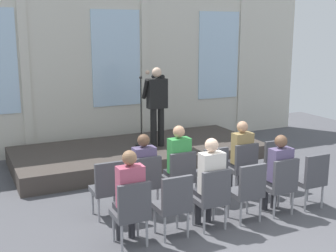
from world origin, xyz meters
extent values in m
plane|color=#4C4C51|center=(0.00, 0.00, 0.00)|extent=(15.08, 15.08, 0.00)
cube|color=beige|center=(0.00, 5.80, 2.18)|extent=(10.88, 0.10, 4.36)
cube|color=beige|center=(-2.14, 5.75, 2.18)|extent=(0.20, 0.08, 4.36)
cube|color=silver|center=(0.00, 5.74, 2.21)|extent=(1.22, 0.04, 2.30)
cube|color=beige|center=(0.76, 5.75, 2.18)|extent=(0.20, 0.08, 4.36)
cube|color=silver|center=(2.90, 5.74, 2.21)|extent=(1.22, 0.04, 2.30)
cube|color=beige|center=(3.66, 5.75, 2.18)|extent=(0.20, 0.08, 4.36)
cube|color=#3F3833|center=(0.00, 4.31, 0.18)|extent=(5.44, 2.38, 0.36)
cylinder|color=black|center=(0.27, 4.11, 0.79)|extent=(0.14, 0.14, 0.86)
cylinder|color=black|center=(0.45, 4.11, 0.79)|extent=(0.14, 0.14, 0.86)
cube|color=black|center=(0.36, 4.11, 1.55)|extent=(0.42, 0.22, 0.65)
cube|color=navy|center=(0.36, 4.23, 1.62)|extent=(0.06, 0.01, 0.39)
sphere|color=beige|center=(0.36, 4.12, 2.00)|extent=(0.21, 0.21, 0.21)
cylinder|color=black|center=(0.12, 4.19, 1.65)|extent=(0.09, 0.28, 0.45)
cylinder|color=black|center=(0.51, 4.25, 1.88)|extent=(0.15, 0.36, 0.15)
cylinder|color=black|center=(0.46, 4.38, 1.90)|extent=(0.11, 0.34, 0.15)
sphere|color=beige|center=(0.36, 4.64, 1.96)|extent=(0.10, 0.10, 0.10)
cylinder|color=black|center=(0.07, 4.34, 0.38)|extent=(0.28, 0.28, 0.03)
cylinder|color=black|center=(0.07, 4.34, 1.12)|extent=(0.02, 0.02, 1.45)
sphere|color=#262626|center=(0.07, 4.34, 1.88)|extent=(0.07, 0.07, 0.07)
cylinder|color=#99999E|center=(-1.39, 1.94, 0.20)|extent=(0.04, 0.04, 0.40)
cylinder|color=#99999E|center=(-1.75, 1.94, 0.20)|extent=(0.04, 0.04, 0.40)
cylinder|color=#99999E|center=(-1.39, 1.60, 0.20)|extent=(0.04, 0.04, 0.40)
cylinder|color=#99999E|center=(-1.75, 1.60, 0.20)|extent=(0.04, 0.04, 0.40)
cube|color=#47474C|center=(-1.57, 1.77, 0.44)|extent=(0.46, 0.44, 0.08)
cube|color=#47474C|center=(-1.57, 1.58, 0.71)|extent=(0.46, 0.06, 0.46)
cylinder|color=#99999E|center=(-0.76, 1.94, 0.20)|extent=(0.04, 0.04, 0.40)
cylinder|color=#99999E|center=(-1.12, 1.94, 0.20)|extent=(0.04, 0.04, 0.40)
cylinder|color=#99999E|center=(-0.76, 1.60, 0.20)|extent=(0.04, 0.04, 0.40)
cylinder|color=#99999E|center=(-1.12, 1.60, 0.20)|extent=(0.04, 0.04, 0.40)
cube|color=#47474C|center=(-0.94, 1.77, 0.44)|extent=(0.46, 0.44, 0.08)
cube|color=#47474C|center=(-0.94, 1.58, 0.71)|extent=(0.46, 0.06, 0.46)
cylinder|color=#2D2D33|center=(-1.03, 1.95, 0.22)|extent=(0.10, 0.10, 0.44)
cylinder|color=#2D2D33|center=(-0.85, 1.95, 0.22)|extent=(0.10, 0.10, 0.44)
cube|color=#2D2D33|center=(-0.94, 1.83, 0.50)|extent=(0.34, 0.36, 0.12)
cube|color=#594C72|center=(-0.94, 1.72, 0.82)|extent=(0.36, 0.20, 0.51)
sphere|color=brown|center=(-0.94, 1.74, 1.18)|extent=(0.20, 0.20, 0.20)
cylinder|color=#99999E|center=(-0.13, 1.94, 0.20)|extent=(0.04, 0.04, 0.40)
cylinder|color=#99999E|center=(-0.49, 1.94, 0.20)|extent=(0.04, 0.04, 0.40)
cylinder|color=#99999E|center=(-0.13, 1.60, 0.20)|extent=(0.04, 0.04, 0.40)
cylinder|color=#99999E|center=(-0.49, 1.60, 0.20)|extent=(0.04, 0.04, 0.40)
cube|color=#47474C|center=(-0.31, 1.77, 0.44)|extent=(0.46, 0.44, 0.08)
cube|color=#47474C|center=(-0.31, 1.58, 0.71)|extent=(0.46, 0.06, 0.46)
cylinder|color=#2D2D33|center=(-0.40, 1.95, 0.22)|extent=(0.10, 0.10, 0.44)
cylinder|color=#2D2D33|center=(-0.22, 1.95, 0.22)|extent=(0.10, 0.10, 0.44)
cube|color=#2D2D33|center=(-0.31, 1.83, 0.50)|extent=(0.34, 0.36, 0.12)
cube|color=green|center=(-0.31, 1.72, 0.86)|extent=(0.36, 0.20, 0.59)
sphere|color=tan|center=(-0.31, 1.74, 1.26)|extent=(0.20, 0.20, 0.20)
cylinder|color=#99999E|center=(0.49, 1.94, 0.20)|extent=(0.04, 0.04, 0.40)
cylinder|color=#99999E|center=(0.13, 1.94, 0.20)|extent=(0.04, 0.04, 0.40)
cylinder|color=#99999E|center=(0.49, 1.60, 0.20)|extent=(0.04, 0.04, 0.40)
cylinder|color=#99999E|center=(0.13, 1.60, 0.20)|extent=(0.04, 0.04, 0.40)
cube|color=#47474C|center=(0.31, 1.77, 0.44)|extent=(0.46, 0.44, 0.08)
cube|color=#47474C|center=(0.31, 1.58, 0.71)|extent=(0.46, 0.06, 0.46)
cylinder|color=#99999E|center=(1.12, 1.94, 0.20)|extent=(0.04, 0.04, 0.40)
cylinder|color=#99999E|center=(0.76, 1.94, 0.20)|extent=(0.04, 0.04, 0.40)
cylinder|color=#99999E|center=(1.12, 1.60, 0.20)|extent=(0.04, 0.04, 0.40)
cylinder|color=#99999E|center=(0.76, 1.60, 0.20)|extent=(0.04, 0.04, 0.40)
cube|color=#47474C|center=(0.94, 1.77, 0.44)|extent=(0.46, 0.44, 0.08)
cube|color=#47474C|center=(0.94, 1.58, 0.71)|extent=(0.46, 0.06, 0.46)
cylinder|color=#2D2D33|center=(0.85, 1.95, 0.22)|extent=(0.10, 0.10, 0.44)
cylinder|color=#2D2D33|center=(1.03, 1.95, 0.22)|extent=(0.10, 0.10, 0.44)
cube|color=#2D2D33|center=(0.94, 1.83, 0.50)|extent=(0.34, 0.36, 0.12)
cube|color=#997F4C|center=(0.94, 1.72, 0.84)|extent=(0.36, 0.20, 0.56)
sphere|color=tan|center=(0.94, 1.74, 1.23)|extent=(0.20, 0.20, 0.20)
cylinder|color=#99999E|center=(1.75, 1.94, 0.20)|extent=(0.04, 0.04, 0.40)
cylinder|color=#99999E|center=(1.39, 1.94, 0.20)|extent=(0.04, 0.04, 0.40)
cylinder|color=#99999E|center=(1.75, 1.60, 0.20)|extent=(0.04, 0.04, 0.40)
cylinder|color=#99999E|center=(1.39, 1.60, 0.20)|extent=(0.04, 0.04, 0.40)
cube|color=#47474C|center=(1.57, 1.77, 0.44)|extent=(0.46, 0.44, 0.08)
cube|color=#47474C|center=(1.57, 1.58, 0.71)|extent=(0.46, 0.06, 0.46)
cylinder|color=#99999E|center=(-1.39, 0.89, 0.20)|extent=(0.04, 0.04, 0.40)
cylinder|color=#99999E|center=(-1.75, 0.89, 0.20)|extent=(0.04, 0.04, 0.40)
cylinder|color=#99999E|center=(-1.39, 0.55, 0.20)|extent=(0.04, 0.04, 0.40)
cylinder|color=#99999E|center=(-1.75, 0.55, 0.20)|extent=(0.04, 0.04, 0.40)
cube|color=#47474C|center=(-1.57, 0.72, 0.44)|extent=(0.46, 0.44, 0.08)
cube|color=#47474C|center=(-1.57, 0.53, 0.71)|extent=(0.46, 0.06, 0.46)
cylinder|color=#2D2D33|center=(-1.66, 0.90, 0.22)|extent=(0.10, 0.10, 0.44)
cylinder|color=#2D2D33|center=(-1.48, 0.90, 0.22)|extent=(0.10, 0.10, 0.44)
cube|color=#2D2D33|center=(-1.57, 0.78, 0.50)|extent=(0.34, 0.36, 0.12)
cube|color=#B24C66|center=(-1.57, 0.67, 0.85)|extent=(0.36, 0.20, 0.58)
sphere|color=#8C6647|center=(-1.57, 0.69, 1.25)|extent=(0.20, 0.20, 0.20)
cylinder|color=#99999E|center=(-0.76, 0.89, 0.20)|extent=(0.04, 0.04, 0.40)
cylinder|color=#99999E|center=(-1.12, 0.89, 0.20)|extent=(0.04, 0.04, 0.40)
cylinder|color=#99999E|center=(-0.76, 0.55, 0.20)|extent=(0.04, 0.04, 0.40)
cylinder|color=#99999E|center=(-1.12, 0.55, 0.20)|extent=(0.04, 0.04, 0.40)
cube|color=#47474C|center=(-0.94, 0.72, 0.44)|extent=(0.46, 0.44, 0.08)
cube|color=#47474C|center=(-0.94, 0.53, 0.71)|extent=(0.46, 0.06, 0.46)
cylinder|color=#99999E|center=(-0.13, 0.89, 0.20)|extent=(0.04, 0.04, 0.40)
cylinder|color=#99999E|center=(-0.49, 0.89, 0.20)|extent=(0.04, 0.04, 0.40)
cylinder|color=#99999E|center=(-0.13, 0.55, 0.20)|extent=(0.04, 0.04, 0.40)
cylinder|color=#99999E|center=(-0.49, 0.55, 0.20)|extent=(0.04, 0.04, 0.40)
cube|color=#47474C|center=(-0.31, 0.72, 0.44)|extent=(0.46, 0.44, 0.08)
cube|color=#47474C|center=(-0.31, 0.53, 0.71)|extent=(0.46, 0.06, 0.46)
cylinder|color=#2D2D33|center=(-0.40, 0.90, 0.22)|extent=(0.10, 0.10, 0.44)
cylinder|color=#2D2D33|center=(-0.22, 0.90, 0.22)|extent=(0.10, 0.10, 0.44)
cube|color=#2D2D33|center=(-0.31, 0.78, 0.50)|extent=(0.34, 0.36, 0.12)
cube|color=silver|center=(-0.31, 0.67, 0.87)|extent=(0.36, 0.20, 0.61)
sphere|color=beige|center=(-0.31, 0.69, 1.28)|extent=(0.20, 0.20, 0.20)
cylinder|color=#99999E|center=(0.49, 0.89, 0.20)|extent=(0.04, 0.04, 0.40)
cylinder|color=#99999E|center=(0.13, 0.89, 0.20)|extent=(0.04, 0.04, 0.40)
cylinder|color=#99999E|center=(0.49, 0.55, 0.20)|extent=(0.04, 0.04, 0.40)
cylinder|color=#99999E|center=(0.13, 0.55, 0.20)|extent=(0.04, 0.04, 0.40)
cube|color=#47474C|center=(0.31, 0.72, 0.44)|extent=(0.46, 0.44, 0.08)
cube|color=#47474C|center=(0.31, 0.53, 0.71)|extent=(0.46, 0.06, 0.46)
cylinder|color=#99999E|center=(1.12, 0.89, 0.20)|extent=(0.04, 0.04, 0.40)
cylinder|color=#99999E|center=(0.76, 0.89, 0.20)|extent=(0.04, 0.04, 0.40)
cylinder|color=#99999E|center=(1.12, 0.55, 0.20)|extent=(0.04, 0.04, 0.40)
cylinder|color=#99999E|center=(0.76, 0.55, 0.20)|extent=(0.04, 0.04, 0.40)
cube|color=#47474C|center=(0.94, 0.72, 0.44)|extent=(0.46, 0.44, 0.08)
cube|color=#47474C|center=(0.94, 0.53, 0.71)|extent=(0.46, 0.06, 0.46)
cylinder|color=#2D2D33|center=(0.85, 0.90, 0.22)|extent=(0.10, 0.10, 0.44)
cylinder|color=#2D2D33|center=(1.03, 0.90, 0.22)|extent=(0.10, 0.10, 0.44)
cube|color=#2D2D33|center=(0.94, 0.78, 0.50)|extent=(0.34, 0.36, 0.12)
cube|color=#594C72|center=(0.94, 0.67, 0.83)|extent=(0.36, 0.20, 0.53)
sphere|color=brown|center=(0.94, 0.69, 1.20)|extent=(0.20, 0.20, 0.20)
cylinder|color=#99999E|center=(1.75, 0.89, 0.20)|extent=(0.04, 0.04, 0.40)
cylinder|color=#99999E|center=(1.39, 0.89, 0.20)|extent=(0.04, 0.04, 0.40)
cylinder|color=#99999E|center=(1.75, 0.55, 0.20)|extent=(0.04, 0.04, 0.40)
cylinder|color=#99999E|center=(1.39, 0.55, 0.20)|extent=(0.04, 0.04, 0.40)
cube|color=#47474C|center=(1.57, 0.72, 0.44)|extent=(0.46, 0.44, 0.08)
cube|color=#47474C|center=(1.57, 0.53, 0.71)|extent=(0.46, 0.06, 0.46)
camera|label=1|loc=(-3.53, -4.62, 2.91)|focal=47.57mm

